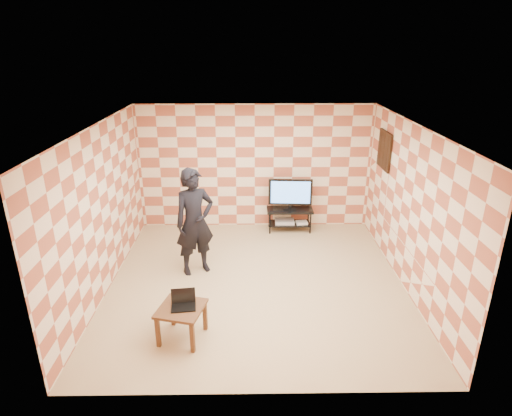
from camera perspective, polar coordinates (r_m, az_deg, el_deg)
The scene contains 14 objects.
floor at distance 7.50m, azimuth 0.07°, elevation -9.90°, with size 5.00×5.00×0.00m, color tan.
wall_back at distance 9.27m, azimuth -0.17°, elevation 5.45°, with size 5.00×0.02×2.70m, color beige.
wall_front at distance 4.67m, azimuth 0.56°, elevation -11.70°, with size 5.00×0.02×2.70m, color beige.
wall_left at distance 7.30m, azimuth -19.95°, elevation -0.36°, with size 0.02×5.00×2.70m, color beige.
wall_right at distance 7.37m, azimuth 19.90°, elevation -0.15°, with size 0.02×5.00×2.70m, color beige.
ceiling at distance 6.52m, azimuth 0.08°, elevation 10.82°, with size 5.00×5.00×0.02m, color white.
wall_art at distance 8.59m, azimuth 16.76°, elevation 7.39°, with size 0.04×0.72×0.72m.
tv_stand at distance 9.33m, azimuth 4.51°, elevation -0.91°, with size 0.99×0.45×0.50m.
tv at distance 9.15m, azimuth 4.60°, elevation 2.04°, with size 0.93×0.19×0.68m.
dvd_player at distance 9.39m, azimuth 3.83°, elevation -1.79°, with size 0.41×0.30×0.07m, color #B8B8BA.
game_console at distance 9.38m, azimuth 6.11°, elevation -1.94°, with size 0.24×0.18×0.06m, color silver.
side_table at distance 6.14m, azimuth -9.93°, elevation -13.60°, with size 0.72×0.72×0.50m.
laptop at distance 6.08m, azimuth -9.65°, elevation -12.33°, with size 0.36×0.30×0.22m.
person at distance 7.51m, azimuth -8.17°, elevation -1.86°, with size 0.70×0.46×1.92m, color black.
Camera 1 is at (-0.10, -6.41, 3.90)m, focal length 30.00 mm.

